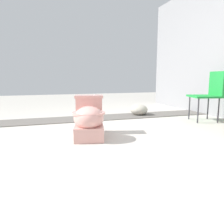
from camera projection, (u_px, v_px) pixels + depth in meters
name	position (u px, v px, depth m)	size (l,w,h in m)	color
ground_plane	(86.00, 138.00, 2.70)	(14.00, 14.00, 0.00)	#B7B2A8
gravel_strip	(100.00, 118.00, 3.99)	(0.56, 8.00, 0.01)	#605B56
toilet	(89.00, 120.00, 2.70)	(0.70, 0.50, 0.52)	#E09E93
folding_chair_left	(210.00, 91.00, 3.65)	(0.53, 0.53, 0.83)	#1E8C38
boulder_near	(139.00, 110.00, 4.27)	(0.35, 0.34, 0.21)	#ADA899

